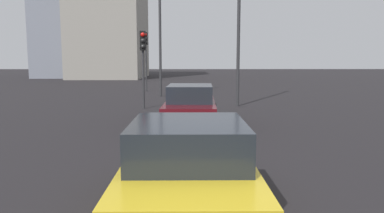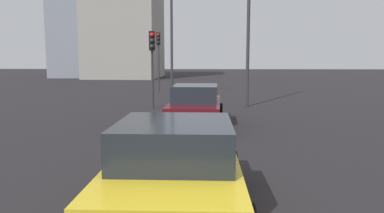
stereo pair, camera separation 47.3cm
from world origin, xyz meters
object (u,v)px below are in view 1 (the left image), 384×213
object	(u,v)px
street_lamp_far	(160,26)
traffic_light_near_right	(143,53)
street_lamp_kerbside	(239,7)
car_maroon_lead	(190,106)
car_yellow_second	(188,168)
traffic_light_near_left	(146,49)

from	to	relation	value
street_lamp_far	traffic_light_near_right	bearing A→B (deg)	176.28
traffic_light_near_right	street_lamp_far	distance (m)	6.09
traffic_light_near_right	street_lamp_kerbside	xyz separation A→B (m)	(0.89, -4.60, 2.25)
car_maroon_lead	street_lamp_kerbside	distance (m)	7.20
car_maroon_lead	car_yellow_second	bearing A→B (deg)	-178.49
street_lamp_far	car_maroon_lead	bearing A→B (deg)	-169.97
traffic_light_near_left	traffic_light_near_right	bearing A→B (deg)	5.04
car_maroon_lead	traffic_light_near_right	distance (m)	5.33
car_maroon_lead	street_lamp_kerbside	size ratio (longest dim) A/B	0.52
car_maroon_lead	street_lamp_kerbside	xyz separation A→B (m)	(5.34, -2.41, 4.19)
car_yellow_second	traffic_light_near_right	bearing A→B (deg)	9.82
traffic_light_near_left	street_lamp_kerbside	world-z (taller)	street_lamp_kerbside
traffic_light_near_right	street_lamp_far	bearing A→B (deg)	168.95
street_lamp_kerbside	car_maroon_lead	bearing A→B (deg)	155.70
traffic_light_near_right	street_lamp_kerbside	bearing A→B (deg)	93.55
street_lamp_kerbside	street_lamp_far	distance (m)	6.51
car_yellow_second	street_lamp_kerbside	bearing A→B (deg)	-11.17
car_maroon_lead	traffic_light_near_left	world-z (taller)	traffic_light_near_left
traffic_light_near_left	car_yellow_second	bearing A→B (deg)	7.50
car_maroon_lead	street_lamp_far	bearing A→B (deg)	12.09
street_lamp_kerbside	street_lamp_far	world-z (taller)	street_lamp_kerbside
traffic_light_near_left	car_maroon_lead	bearing A→B (deg)	12.09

